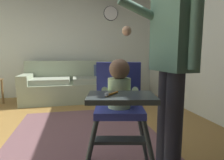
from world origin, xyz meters
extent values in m
cube|color=olive|center=(0.00, 0.00, -0.05)|extent=(5.89, 6.66, 0.10)
cube|color=beige|center=(0.00, 2.56, 1.32)|extent=(5.09, 0.06, 2.64)
cube|color=beige|center=(2.18, 0.30, 1.32)|extent=(0.06, 5.66, 2.64)
cube|color=brown|center=(0.24, -0.29, 0.00)|extent=(1.80, 2.91, 0.01)
cube|color=gray|center=(0.08, 1.98, 0.20)|extent=(1.99, 0.84, 0.40)
cube|color=gray|center=(0.08, 2.31, 0.63)|extent=(1.99, 0.22, 0.46)
cube|color=gray|center=(-0.82, 1.98, 0.50)|extent=(0.20, 0.84, 0.20)
cube|color=gray|center=(0.98, 1.98, 0.50)|extent=(0.20, 0.84, 0.20)
cube|color=gray|center=(-0.35, 1.93, 0.46)|extent=(0.78, 0.60, 0.11)
cube|color=gray|center=(0.51, 1.93, 0.46)|extent=(0.78, 0.60, 0.11)
cube|color=#3D4C75|center=(0.77, 2.18, 0.60)|extent=(0.35, 0.13, 0.34)
cylinder|color=#2E3636|center=(0.29, -0.48, 0.28)|extent=(0.14, 0.19, 0.56)
cylinder|color=#2E3636|center=(0.72, -0.57, 0.28)|extent=(0.19, 0.14, 0.56)
cube|color=#313A9A|center=(0.46, -0.74, 0.58)|extent=(0.43, 0.43, 0.05)
cube|color=#313A9A|center=(0.49, -0.60, 0.77)|extent=(0.37, 0.14, 0.33)
cube|color=#2E3636|center=(0.40, -1.03, 0.74)|extent=(0.44, 0.34, 0.03)
cube|color=#2E3636|center=(0.44, -0.85, 0.38)|extent=(0.41, 0.18, 0.02)
cylinder|color=#BADCA3|center=(0.46, -0.76, 0.71)|extent=(0.20, 0.20, 0.22)
sphere|color=brown|center=(0.46, -0.77, 0.89)|extent=(0.15, 0.15, 0.15)
cylinder|color=#BADCA3|center=(0.35, -0.78, 0.73)|extent=(0.07, 0.15, 0.10)
cylinder|color=#BADCA3|center=(0.55, -0.82, 0.73)|extent=(0.07, 0.15, 0.10)
cylinder|color=#C67A23|center=(0.35, -1.02, 0.77)|extent=(0.10, 0.10, 0.01)
cube|color=white|center=(0.31, -1.06, 0.77)|extent=(0.03, 0.03, 0.02)
cylinder|color=#272831|center=(0.91, -0.64, 0.43)|extent=(0.14, 0.14, 0.86)
cylinder|color=#272831|center=(0.92, -0.76, 0.43)|extent=(0.14, 0.14, 0.86)
cube|color=#4E715E|center=(0.92, -0.70, 1.18)|extent=(0.24, 0.42, 0.63)
cylinder|color=#4E715E|center=(0.73, -0.54, 1.35)|extent=(0.48, 0.12, 0.23)
sphere|color=tan|center=(0.57, -0.55, 1.19)|extent=(0.08, 0.08, 0.08)
cylinder|color=#4E715E|center=(0.94, -0.94, 1.18)|extent=(0.07, 0.07, 0.57)
cylinder|color=brown|center=(-1.30, 1.98, 0.25)|extent=(0.04, 0.04, 0.50)
cylinder|color=white|center=(1.07, 2.51, 2.01)|extent=(0.33, 0.03, 0.33)
cylinder|color=black|center=(1.07, 2.52, 2.01)|extent=(0.35, 0.02, 0.35)
camera|label=1|loc=(0.13, -2.06, 0.99)|focal=29.32mm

